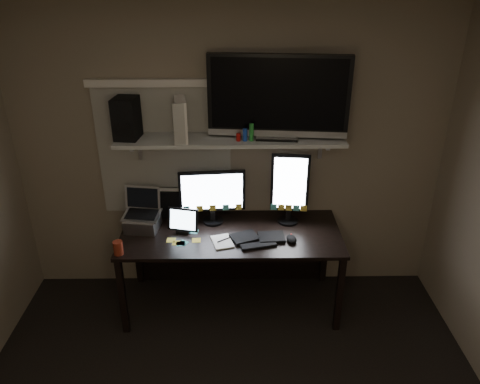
{
  "coord_description": "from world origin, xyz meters",
  "views": [
    {
      "loc": [
        0.03,
        -1.87,
        2.72
      ],
      "look_at": [
        0.07,
        1.25,
        1.19
      ],
      "focal_mm": 35.0,
      "sensor_mm": 36.0,
      "label": 1
    }
  ],
  "objects_px": {
    "cup": "(118,248)",
    "game_console": "(181,119)",
    "tv": "(278,97)",
    "speaker": "(127,118)",
    "laptop": "(141,212)",
    "monitor_portrait": "(290,189)",
    "desk": "(231,243)",
    "tablet": "(183,221)",
    "monitor_landscape": "(212,197)",
    "mouse": "(292,239)",
    "keyboard": "(258,237)"
  },
  "relations": [
    {
      "from": "cup",
      "to": "game_console",
      "type": "height_order",
      "value": "game_console"
    },
    {
      "from": "tv",
      "to": "game_console",
      "type": "height_order",
      "value": "tv"
    },
    {
      "from": "tv",
      "to": "speaker",
      "type": "bearing_deg",
      "value": -174.63
    },
    {
      "from": "laptop",
      "to": "tv",
      "type": "distance_m",
      "value": 1.43
    },
    {
      "from": "monitor_portrait",
      "to": "speaker",
      "type": "height_order",
      "value": "speaker"
    },
    {
      "from": "desk",
      "to": "speaker",
      "type": "height_order",
      "value": "speaker"
    },
    {
      "from": "laptop",
      "to": "game_console",
      "type": "relative_size",
      "value": 1.04
    },
    {
      "from": "monitor_portrait",
      "to": "tablet",
      "type": "height_order",
      "value": "monitor_portrait"
    },
    {
      "from": "tv",
      "to": "desk",
      "type": "bearing_deg",
      "value": -163.3
    },
    {
      "from": "monitor_landscape",
      "to": "mouse",
      "type": "relative_size",
      "value": 4.49
    },
    {
      "from": "tablet",
      "to": "laptop",
      "type": "bearing_deg",
      "value": -175.54
    },
    {
      "from": "monitor_portrait",
      "to": "keyboard",
      "type": "relative_size",
      "value": 1.45
    },
    {
      "from": "mouse",
      "to": "cup",
      "type": "distance_m",
      "value": 1.34
    },
    {
      "from": "keyboard",
      "to": "tablet",
      "type": "bearing_deg",
      "value": 155.89
    },
    {
      "from": "game_console",
      "to": "speaker",
      "type": "xyz_separation_m",
      "value": [
        -0.42,
        0.03,
        0.0
      ]
    },
    {
      "from": "desk",
      "to": "laptop",
      "type": "height_order",
      "value": "laptop"
    },
    {
      "from": "monitor_landscape",
      "to": "keyboard",
      "type": "relative_size",
      "value": 1.27
    },
    {
      "from": "monitor_portrait",
      "to": "laptop",
      "type": "distance_m",
      "value": 1.23
    },
    {
      "from": "mouse",
      "to": "tv",
      "type": "xyz_separation_m",
      "value": [
        -0.11,
        0.33,
        1.05
      ]
    },
    {
      "from": "speaker",
      "to": "monitor_portrait",
      "type": "bearing_deg",
      "value": 5.64
    },
    {
      "from": "tablet",
      "to": "cup",
      "type": "distance_m",
      "value": 0.56
    },
    {
      "from": "keyboard",
      "to": "cup",
      "type": "bearing_deg",
      "value": 176.89
    },
    {
      "from": "laptop",
      "to": "game_console",
      "type": "xyz_separation_m",
      "value": [
        0.35,
        0.11,
        0.74
      ]
    },
    {
      "from": "cup",
      "to": "game_console",
      "type": "relative_size",
      "value": 0.34
    },
    {
      "from": "laptop",
      "to": "cup",
      "type": "distance_m",
      "value": 0.4
    },
    {
      "from": "monitor_portrait",
      "to": "tablet",
      "type": "bearing_deg",
      "value": -163.05
    },
    {
      "from": "game_console",
      "to": "speaker",
      "type": "bearing_deg",
      "value": 167.3
    },
    {
      "from": "monitor_landscape",
      "to": "keyboard",
      "type": "height_order",
      "value": "monitor_landscape"
    },
    {
      "from": "tv",
      "to": "game_console",
      "type": "xyz_separation_m",
      "value": [
        -0.74,
        -0.02,
        -0.16
      ]
    },
    {
      "from": "monitor_landscape",
      "to": "tv",
      "type": "relative_size",
      "value": 0.51
    },
    {
      "from": "keyboard",
      "to": "tablet",
      "type": "xyz_separation_m",
      "value": [
        -0.61,
        0.11,
        0.1
      ]
    },
    {
      "from": "tv",
      "to": "speaker",
      "type": "xyz_separation_m",
      "value": [
        -1.17,
        0.01,
        -0.16
      ]
    },
    {
      "from": "game_console",
      "to": "monitor_landscape",
      "type": "bearing_deg",
      "value": -7.67
    },
    {
      "from": "cup",
      "to": "mouse",
      "type": "bearing_deg",
      "value": 6.87
    },
    {
      "from": "keyboard",
      "to": "laptop",
      "type": "xyz_separation_m",
      "value": [
        -0.95,
        0.16,
        0.15
      ]
    },
    {
      "from": "monitor_landscape",
      "to": "tablet",
      "type": "xyz_separation_m",
      "value": [
        -0.24,
        -0.17,
        -0.13
      ]
    },
    {
      "from": "mouse",
      "to": "tv",
      "type": "height_order",
      "value": "tv"
    },
    {
      "from": "monitor_portrait",
      "to": "speaker",
      "type": "distance_m",
      "value": 1.42
    },
    {
      "from": "keyboard",
      "to": "mouse",
      "type": "distance_m",
      "value": 0.27
    },
    {
      "from": "keyboard",
      "to": "desk",
      "type": "bearing_deg",
      "value": 120.1
    },
    {
      "from": "cup",
      "to": "laptop",
      "type": "bearing_deg",
      "value": 71.37
    },
    {
      "from": "cup",
      "to": "monitor_portrait",
      "type": "bearing_deg",
      "value": 19.43
    },
    {
      "from": "monitor_portrait",
      "to": "game_console",
      "type": "xyz_separation_m",
      "value": [
        -0.86,
        0.0,
        0.6
      ]
    },
    {
      "from": "tablet",
      "to": "monitor_landscape",
      "type": "bearing_deg",
      "value": 48.57
    },
    {
      "from": "monitor_portrait",
      "to": "cup",
      "type": "distance_m",
      "value": 1.44
    },
    {
      "from": "keyboard",
      "to": "tv",
      "type": "distance_m",
      "value": 1.11
    },
    {
      "from": "mouse",
      "to": "tablet",
      "type": "bearing_deg",
      "value": 157.16
    },
    {
      "from": "tablet",
      "to": "game_console",
      "type": "bearing_deg",
      "value": 99.07
    },
    {
      "from": "monitor_portrait",
      "to": "keyboard",
      "type": "xyz_separation_m",
      "value": [
        -0.27,
        -0.27,
        -0.3
      ]
    },
    {
      "from": "monitor_landscape",
      "to": "cup",
      "type": "xyz_separation_m",
      "value": [
        -0.7,
        -0.48,
        -0.19
      ]
    }
  ]
}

